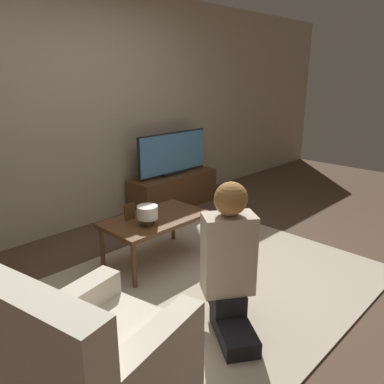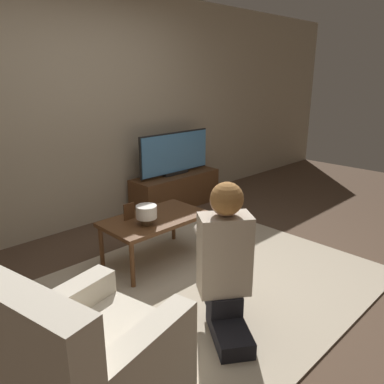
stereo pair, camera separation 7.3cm
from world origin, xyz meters
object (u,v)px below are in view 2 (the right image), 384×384
tv (175,153)px  coffee_table (155,222)px  person_kneeling (225,256)px  table_lamp (146,213)px  armchair (89,370)px

tv → coffee_table: tv is taller
tv → person_kneeling: bearing=-124.6°
coffee_table → person_kneeling: bearing=-104.1°
table_lamp → armchair: bearing=-139.0°
tv → coffee_table: bearing=-139.0°
person_kneeling → table_lamp: size_ratio=5.71×
tv → table_lamp: 1.73m
armchair → person_kneeling: size_ratio=0.89×
tv → armchair: tv is taller
tv → armchair: (-2.47, -2.09, -0.43)m
armchair → person_kneeling: (1.03, 0.01, 0.25)m
person_kneeling → table_lamp: bearing=-61.9°
coffee_table → table_lamp: size_ratio=5.22×
armchair → table_lamp: armchair is taller
coffee_table → tv: bearing=41.0°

